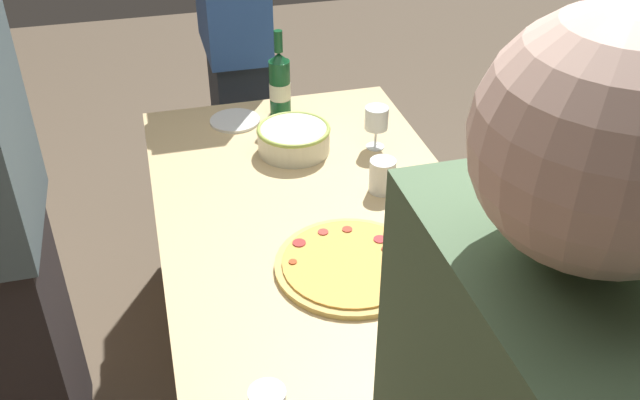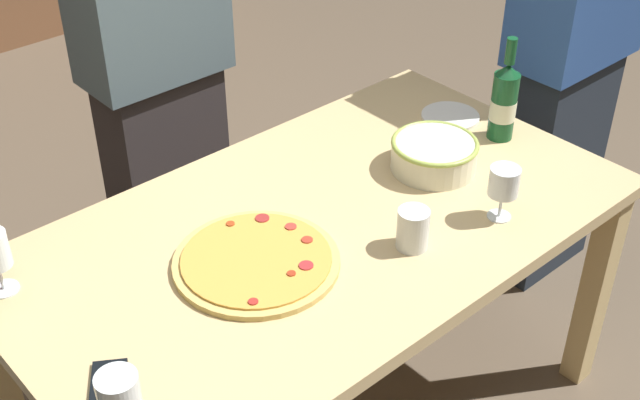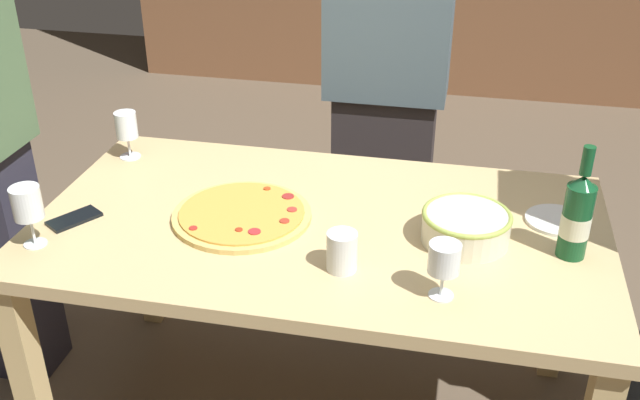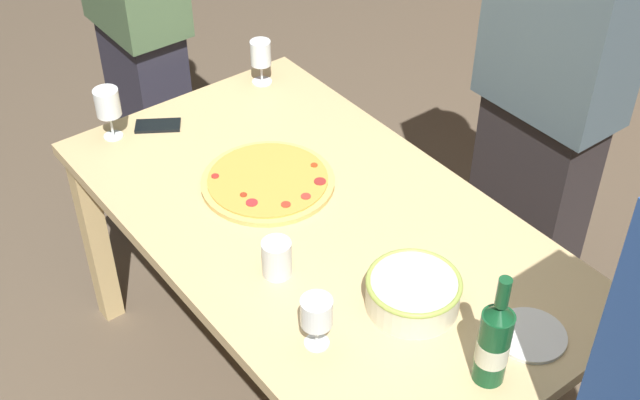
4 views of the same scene
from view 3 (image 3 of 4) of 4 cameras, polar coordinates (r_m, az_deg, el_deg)
name	(u,v)px [view 3 (image 3 of 4)]	position (r m, az deg, el deg)	size (l,w,h in m)	color
dining_table	(320,250)	(2.13, 0.00, -3.84)	(1.60, 0.90, 0.75)	#D2B47C
pizza	(242,215)	(2.11, -6.01, -1.13)	(0.40, 0.40, 0.02)	#DAB662
serving_bowl	(466,226)	(2.01, 11.16, -1.94)	(0.24, 0.24, 0.09)	beige
wine_bottle	(577,216)	(1.99, 19.16, -1.15)	(0.08, 0.08, 0.31)	#124B25
wine_glass_near_pizza	(27,206)	(2.07, -21.59, -0.41)	(0.08, 0.08, 0.17)	white
wine_glass_by_bottle	(126,128)	(2.50, -14.66, 5.40)	(0.07, 0.07, 0.16)	white
wine_glass_far_left	(444,259)	(1.76, 9.53, -4.53)	(0.08, 0.08, 0.15)	white
cup_amber	(342,251)	(1.86, 1.70, -3.96)	(0.08, 0.08, 0.10)	silver
side_plate	(557,220)	(2.19, 17.75, -1.50)	(0.18, 0.18, 0.01)	silver
cell_phone	(74,219)	(2.20, -18.38, -1.38)	(0.07, 0.14, 0.01)	black
person_guest_right	(386,89)	(2.80, 5.12, 8.52)	(0.44, 0.24, 1.67)	#302A2B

